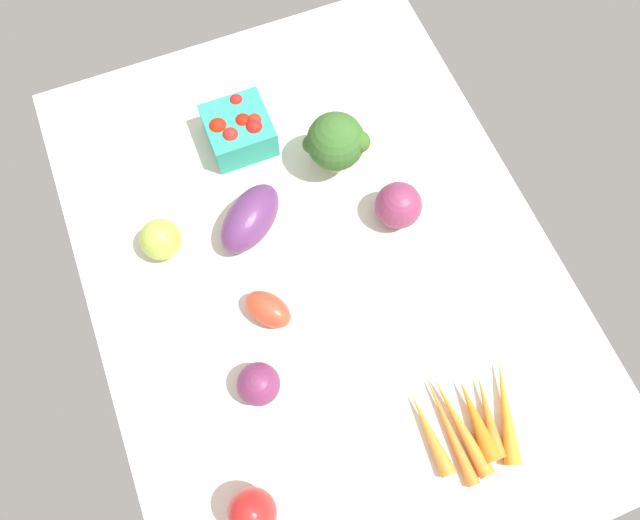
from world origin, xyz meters
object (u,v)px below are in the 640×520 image
Objects in this scene: red_onion_near_basket at (398,205)px; berry_basket at (239,130)px; carrot_bunch at (470,421)px; broccoli_head at (337,142)px; red_onion_center at (259,384)px; heirloom_tomato_green at (161,239)px; bell_pepper_red at (252,513)px; eggplant at (250,218)px; roma_tomato at (268,309)px.

red_onion_near_basket is 0.72× the size of berry_basket.
broccoli_head reaches higher than carrot_bunch.
red_onion_near_basket is 31.46cm from berry_basket.
red_onion_center is at bearing 59.09° from carrot_bunch.
carrot_bunch is at bearing -142.22° from heirloom_tomato_green.
bell_pepper_red reaches higher than red_onion_near_basket.
berry_basket is (24.33, 19.94, -0.41)cm from red_onion_near_basket.
broccoli_head is (6.20, -17.99, 3.64)cm from eggplant.
red_onion_near_basket is at bearing -140.65° from berry_basket.
eggplant is at bearing -18.72° from bell_pepper_red.
eggplant is at bearing 167.41° from berry_basket.
red_onion_near_basket is 1.15× the size of heirloom_tomato_green.
bell_pepper_red reaches higher than eggplant.
red_onion_center is 29.05cm from heirloom_tomato_green.
eggplant is 19.37cm from broccoli_head.
broccoli_head reaches higher than roma_tomato.
carrot_bunch is at bearing -165.17° from berry_basket.
heirloom_tomato_green is at bearing 14.01° from red_onion_center.
red_onion_near_basket is at bearing -103.06° from heirloom_tomato_green.
red_onion_near_basket is 36.08cm from carrot_bunch.
berry_basket is (32.83, -6.40, 1.09)cm from roma_tomato.
eggplant reaches higher than roma_tomato.
heirloom_tomato_green is at bearing 97.39° from broccoli_head.
red_onion_near_basket is 0.46× the size of carrot_bunch.
red_onion_near_basket is 39.74cm from heirloom_tomato_green.
roma_tomato is at bearing -26.47° from red_onion_center.
carrot_bunch is 1.57× the size of berry_basket.
red_onion_center is 0.83× the size of red_onion_near_basket.
heirloom_tomato_green is at bearing -45.56° from eggplant.
berry_basket reaches higher than carrot_bunch.
broccoli_head reaches higher than heirloom_tomato_green.
red_onion_near_basket reaches higher than roma_tomato.
heirloom_tomato_green is (28.19, 7.04, 0.17)cm from red_onion_center.
red_onion_center is at bearing 164.92° from berry_basket.
carrot_bunch is at bearing 173.56° from red_onion_near_basket.
heirloom_tomato_green is (17.48, 12.37, 0.98)cm from roma_tomato.
roma_tomato is (-8.50, 26.34, -1.50)cm from red_onion_near_basket.
roma_tomato is at bearing 42.56° from eggplant.
bell_pepper_red is 62.80cm from berry_basket.
red_onion_near_basket is 0.99× the size of roma_tomato.
bell_pepper_red reaches higher than carrot_bunch.
berry_basket is 17.70cm from eggplant.
red_onion_near_basket is 0.59× the size of eggplant.
carrot_bunch is 62.19cm from berry_basket.
bell_pepper_red reaches higher than heirloom_tomato_green.
carrot_bunch is (-35.75, 4.03, -2.73)cm from red_onion_near_basket.
eggplant is (-17.28, 3.86, 0.14)cm from berry_basket.
berry_basket is 1.60× the size of heirloom_tomato_green.
berry_basket is at bearing -140.76° from eggplant.
roma_tomato is 0.59× the size of eggplant.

